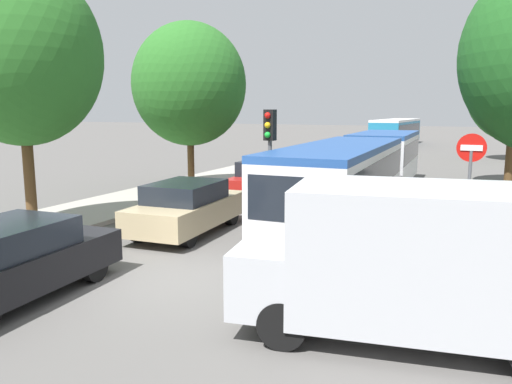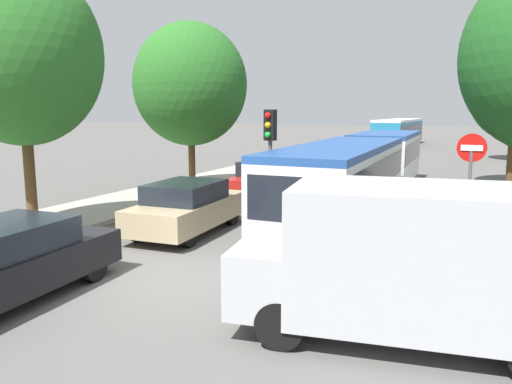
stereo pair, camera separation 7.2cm
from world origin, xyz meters
The scene contains 15 objects.
ground_plane centered at (0.00, 0.00, 0.00)m, with size 200.00×200.00×0.00m, color #565451.
kerb_strip_left centered at (-5.95, 20.44, 0.07)m, with size 3.20×50.89×0.14m, color #9E998E.
articulated_bus centered at (1.81, 9.91, 1.37)m, with size 2.73×16.02×2.37m.
city_bus_rear centered at (-1.69, 40.89, 1.43)m, with size 3.04×11.61×2.48m.
queued_car_black centered at (-1.89, -2.06, 0.73)m, with size 1.96×4.21×1.43m.
queued_car_tan centered at (-1.65, 3.49, 0.73)m, with size 1.97×4.23×1.44m.
queued_car_red centered at (-1.68, 9.32, 0.76)m, with size 2.06×4.42×1.51m.
queued_car_green centered at (-1.66, 15.55, 0.76)m, with size 2.05×4.38×1.49m.
queued_car_navy centered at (-1.78, 21.31, 0.78)m, with size 2.10×4.51×1.53m.
queued_car_white centered at (-1.74, 26.63, 0.72)m, with size 1.96×4.20×1.43m.
white_van centered at (4.93, -0.67, 1.24)m, with size 5.24×2.69×2.31m.
traffic_light centered at (-0.01, 5.49, 2.50)m, with size 0.34×0.38×3.40m.
no_entry_sign centered at (5.45, 5.30, 1.88)m, with size 0.70×0.08×2.82m.
tree_left_near centered at (-5.21, 1.41, 4.78)m, with size 4.11×4.11×7.13m.
tree_left_mid centered at (-5.33, 9.70, 4.28)m, with size 4.62×4.62×6.89m.
Camera 1 is at (5.63, -8.08, 3.40)m, focal length 35.00 mm.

